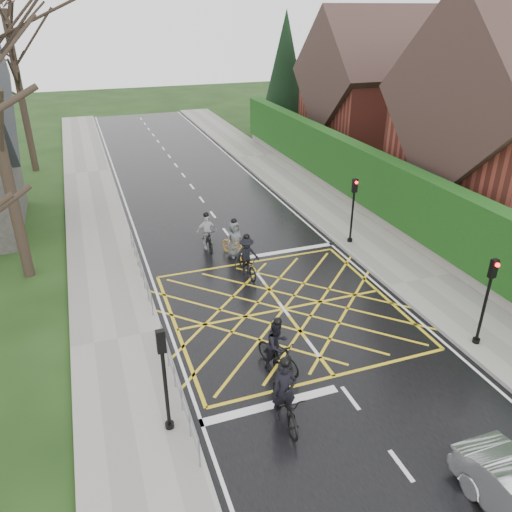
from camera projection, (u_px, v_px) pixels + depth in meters
ground at (284, 309)px, 18.49m from camera, size 120.00×120.00×0.00m
road at (284, 309)px, 18.48m from camera, size 9.00×80.00×0.01m
sidewalk_right at (420, 281)px, 20.25m from camera, size 3.00×80.00×0.15m
sidewalk_left at (118, 340)px, 16.65m from camera, size 3.00×80.00×0.15m
stone_wall at (378, 217)px, 25.71m from camera, size 0.50×38.00×0.70m
hedge at (382, 184)px, 24.93m from camera, size 0.90×38.00×2.80m
house_far at (378, 95)px, 36.14m from camera, size 9.80×8.80×10.30m
conifer at (285, 75)px, 41.40m from camera, size 4.60×4.60×10.00m
tree_far at (13, 58)px, 31.03m from camera, size 8.40×8.40×10.40m
railing_south at (177, 380)px, 13.79m from camera, size 0.05×5.04×1.03m
railing_north at (140, 263)px, 20.11m from camera, size 0.05×6.04×1.03m
traffic_light_ne at (353, 211)px, 22.81m from camera, size 0.24×0.31×3.21m
traffic_light_se at (485, 303)px, 15.73m from camera, size 0.24×0.31×3.21m
traffic_light_sw at (165, 382)px, 12.42m from camera, size 0.24×0.31×3.21m
cyclist_rear at (285, 400)px, 13.28m from camera, size 0.86×2.11×2.00m
cyclist_back at (278, 350)px, 15.20m from camera, size 1.15×1.85×1.80m
cyclist_mid at (247, 260)px, 20.64m from camera, size 1.11×1.91×1.82m
cyclist_front at (207, 236)px, 22.85m from camera, size 0.97×1.80×1.79m
cyclist_lead at (235, 244)px, 22.09m from camera, size 1.19×2.01×1.84m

